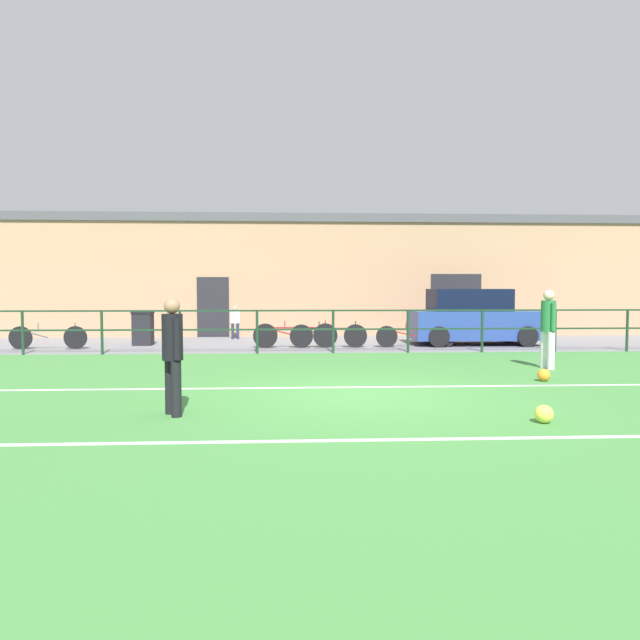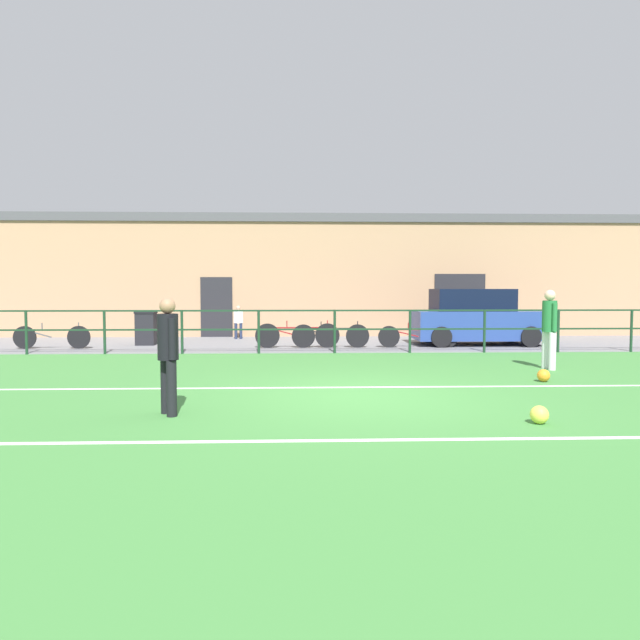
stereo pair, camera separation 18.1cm
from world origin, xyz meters
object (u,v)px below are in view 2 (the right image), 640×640
(bicycle_parked_3, at_px, (330,336))
(soccer_ball_match, at_px, (544,375))
(parked_car_red, at_px, (476,318))
(trash_bin_0, at_px, (146,328))
(soccer_ball_spare, at_px, (539,415))
(bicycle_parked_1, at_px, (297,335))
(player_striker, at_px, (549,324))
(player_goalkeeper, at_px, (168,349))
(bicycle_parked_0, at_px, (418,336))
(spectator_child, at_px, (238,320))
(bicycle_parked_2, at_px, (52,337))

(bicycle_parked_3, bearing_deg, soccer_ball_match, -58.99)
(parked_car_red, relative_size, trash_bin_0, 3.73)
(soccer_ball_spare, distance_m, bicycle_parked_1, 9.69)
(parked_car_red, height_order, bicycle_parked_1, parked_car_red)
(parked_car_red, bearing_deg, trash_bin_0, 178.70)
(trash_bin_0, bearing_deg, player_striker, -28.52)
(player_goalkeeper, height_order, soccer_ball_match, player_goalkeeper)
(player_goalkeeper, xyz_separation_m, soccer_ball_spare, (4.80, -0.69, -0.78))
(player_striker, relative_size, bicycle_parked_3, 0.76)
(bicycle_parked_1, height_order, trash_bin_0, trash_bin_0)
(bicycle_parked_0, distance_m, bicycle_parked_1, 3.47)
(player_striker, xyz_separation_m, bicycle_parked_1, (-5.34, 4.37, -0.57))
(player_striker, distance_m, soccer_ball_spare, 5.38)
(soccer_ball_match, bearing_deg, bicycle_parked_1, 127.20)
(player_striker, xyz_separation_m, parked_car_red, (0.04, 5.13, -0.15))
(player_goalkeeper, distance_m, bicycle_parked_3, 8.91)
(soccer_ball_match, height_order, spectator_child, spectator_child)
(soccer_ball_spare, xyz_separation_m, bicycle_parked_3, (-2.15, 9.18, 0.25))
(player_striker, bearing_deg, bicycle_parked_3, 35.16)
(bicycle_parked_0, bearing_deg, trash_bin_0, 172.96)
(player_striker, distance_m, parked_car_red, 5.13)
(player_striker, bearing_deg, bicycle_parked_2, 60.32)
(parked_car_red, xyz_separation_m, trash_bin_0, (-9.89, 0.22, -0.27))
(spectator_child, bearing_deg, soccer_ball_spare, 106.28)
(bicycle_parked_1, xyz_separation_m, bicycle_parked_3, (0.94, 0.00, -0.02))
(player_goalkeeper, bearing_deg, player_striker, -91.10)
(soccer_ball_match, xyz_separation_m, bicycle_parked_2, (-11.41, 5.97, 0.24))
(bicycle_parked_0, xyz_separation_m, bicycle_parked_3, (-2.53, 0.00, 0.02))
(player_striker, distance_m, bicycle_parked_1, 6.92)
(bicycle_parked_2, bearing_deg, spectator_child, 30.85)
(soccer_ball_match, height_order, bicycle_parked_1, bicycle_parked_1)
(spectator_child, distance_m, bicycle_parked_0, 6.19)
(soccer_ball_spare, bearing_deg, player_striker, 65.01)
(soccer_ball_match, relative_size, spectator_child, 0.21)
(bicycle_parked_1, distance_m, bicycle_parked_3, 0.94)
(spectator_child, height_order, parked_car_red, parked_car_red)
(soccer_ball_match, height_order, bicycle_parked_2, bicycle_parked_2)
(player_striker, relative_size, soccer_ball_spare, 7.22)
(soccer_ball_match, distance_m, trash_bin_0, 11.42)
(player_goalkeeper, distance_m, spectator_child, 11.43)
(spectator_child, distance_m, trash_bin_0, 3.20)
(parked_car_red, bearing_deg, bicycle_parked_1, -171.93)
(soccer_ball_spare, xyz_separation_m, trash_bin_0, (-7.61, 10.17, 0.42))
(bicycle_parked_3, bearing_deg, player_striker, -44.83)
(player_striker, relative_size, soccer_ball_match, 7.26)
(player_goalkeeper, bearing_deg, bicycle_parked_1, -42.85)
(player_striker, distance_m, bicycle_parked_0, 4.79)
(player_striker, relative_size, bicycle_parked_1, 0.70)
(player_goalkeeper, relative_size, parked_car_red, 0.41)
(soccer_ball_match, distance_m, bicycle_parked_2, 12.88)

